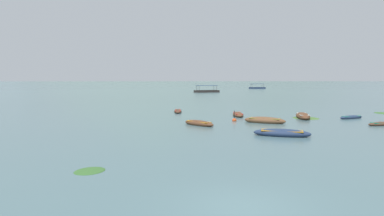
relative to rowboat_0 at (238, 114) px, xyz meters
The scene contains 18 objects.
ground_plane 1473.51m from the rowboat_0, 90.16° to the left, with size 6000.00×6000.00×0.00m, color slate.
mountain_1 2713.77m from the rowboat_0, 117.95° to the left, with size 819.53×819.53×299.93m, color slate.
mountain_2 2325.99m from the rowboat_0, 95.24° to the left, with size 1938.30×1938.30×572.42m, color slate.
mountain_3 2518.25m from the rowboat_0, 75.46° to the left, with size 1564.37×1564.37×388.14m, color #56665B.
rowboat_0 is the anchor object (origin of this frame).
rowboat_1 14.31m from the rowboat_0, 33.01° to the right, with size 3.21×1.60×0.40m.
rowboat_2 7.07m from the rowboat_0, 19.22° to the right, with size 2.12×4.22×0.76m.
rowboat_3 12.11m from the rowboat_0, 12.31° to the right, with size 3.29×2.05×0.41m.
rowboat_4 6.13m from the rowboat_0, 74.54° to the right, with size 4.17×2.94×0.73m.
rowboat_6 8.28m from the rowboat_0, 148.23° to the left, with size 1.06×3.69×0.46m.
rowboat_8 8.88m from the rowboat_0, 122.76° to the right, with size 3.14×3.21×0.57m.
rowboat_9 13.20m from the rowboat_0, 85.09° to the right, with size 4.35×2.43×0.65m.
ferry_0 70.43m from the rowboat_0, 89.26° to the left, with size 8.73×5.58×2.54m.
ferry_1 117.69m from the rowboat_0, 76.39° to the left, with size 7.73×4.14×2.54m.
mooring_buoy 4.82m from the rowboat_0, 103.61° to the right, with size 0.43×0.43×1.21m.
weed_patch_1 18.81m from the rowboat_0, ahead, with size 2.74×1.92×0.14m, color #38662D.
weed_patch_2 7.39m from the rowboat_0, 18.09° to the right, with size 2.94×2.71×0.14m, color #477033.
weed_patch_5 24.46m from the rowboat_0, 115.11° to the right, with size 1.43×1.27×0.14m, color #38662D.
Camera 1 is at (-1.86, -9.97, 4.14)m, focal length 29.90 mm.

